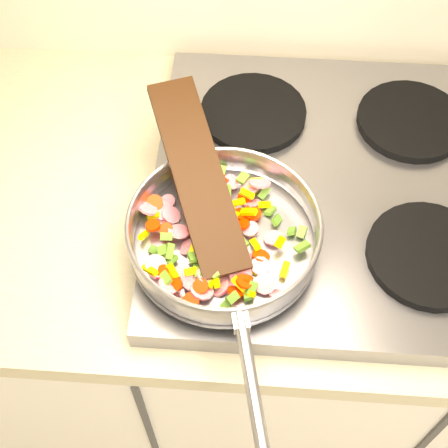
{
  "coord_description": "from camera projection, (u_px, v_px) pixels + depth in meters",
  "views": [
    {
      "loc": [
        -0.84,
        1.01,
        1.76
      ],
      "look_at": [
        -0.87,
        1.52,
        1.01
      ],
      "focal_mm": 50.0,
      "sensor_mm": 36.0,
      "label": 1
    }
  ],
  "objects": [
    {
      "name": "saute_pan",
      "position": [
        224.0,
        233.0,
        0.92
      ],
      "size": [
        0.33,
        0.49,
        0.06
      ],
      "rotation": [
        0.0,
        0.0,
        0.21
      ],
      "color": "#9E9EA5",
      "rests_on": "grate_fl"
    },
    {
      "name": "grate_bl",
      "position": [
        253.0,
        113.0,
        1.12
      ],
      "size": [
        0.19,
        0.19,
        0.02
      ],
      "primitive_type": "cylinder",
      "color": "black",
      "rests_on": "cooktop"
    },
    {
      "name": "grate_br",
      "position": [
        411.0,
        121.0,
        1.11
      ],
      "size": [
        0.19,
        0.19,
        0.02
      ],
      "primitive_type": "cylinder",
      "color": "black",
      "rests_on": "cooktop"
    },
    {
      "name": "grate_fl",
      "position": [
        245.0,
        244.0,
        0.96
      ],
      "size": [
        0.19,
        0.19,
        0.02
      ],
      "primitive_type": "cylinder",
      "color": "black",
      "rests_on": "cooktop"
    },
    {
      "name": "cooktop",
      "position": [
        331.0,
        188.0,
        1.06
      ],
      "size": [
        0.6,
        0.6,
        0.04
      ],
      "primitive_type": "cube",
      "color": "#939399",
      "rests_on": "counter_top"
    },
    {
      "name": "vegetable_heap",
      "position": [
        214.0,
        237.0,
        0.93
      ],
      "size": [
        0.27,
        0.26,
        0.05
      ],
      "color": "red",
      "rests_on": "saute_pan"
    },
    {
      "name": "grate_fr",
      "position": [
        429.0,
        255.0,
        0.95
      ],
      "size": [
        0.19,
        0.19,
        0.02
      ],
      "primitive_type": "cylinder",
      "color": "black",
      "rests_on": "cooktop"
    },
    {
      "name": "wooden_spatula",
      "position": [
        197.0,
        174.0,
        0.94
      ],
      "size": [
        0.18,
        0.33,
        0.1
      ],
      "primitive_type": "cube",
      "rotation": [
        0.0,
        -0.26,
        1.94
      ],
      "color": "black",
      "rests_on": "saute_pan"
    }
  ]
}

